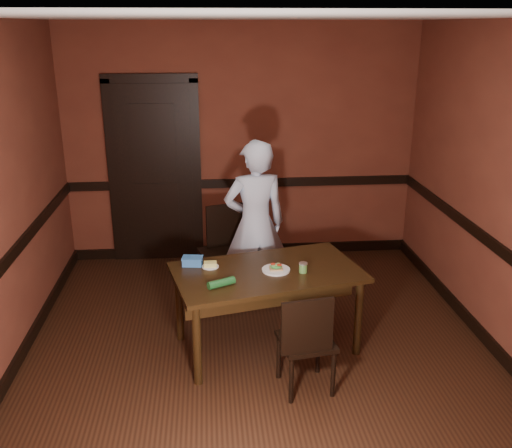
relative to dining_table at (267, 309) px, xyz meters
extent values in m
cube|color=black|center=(-0.07, -0.12, -0.36)|extent=(4.00, 4.50, 0.01)
cube|color=silver|center=(-0.07, -0.12, 2.34)|extent=(4.00, 4.50, 0.01)
cube|color=maroon|center=(-0.07, 2.13, 0.99)|extent=(4.00, 0.02, 2.70)
cube|color=maroon|center=(-0.07, -2.37, 0.99)|extent=(4.00, 0.02, 2.70)
cube|color=maroon|center=(1.93, -0.12, 0.99)|extent=(0.02, 4.50, 2.70)
cube|color=black|center=(-0.07, 2.11, 0.54)|extent=(4.00, 0.03, 0.10)
cube|color=black|center=(-2.06, -0.12, 0.54)|extent=(0.03, 4.50, 0.10)
cube|color=black|center=(1.91, -0.12, 0.54)|extent=(0.03, 4.50, 0.10)
cube|color=black|center=(-0.07, 2.11, -0.30)|extent=(4.00, 0.03, 0.12)
cube|color=black|center=(-2.06, -0.12, -0.30)|extent=(0.03, 4.50, 0.12)
cube|color=black|center=(1.91, -0.12, -0.30)|extent=(0.03, 4.50, 0.12)
cube|color=black|center=(-1.07, 2.09, 0.67)|extent=(0.85, 0.04, 2.05)
cube|color=black|center=(-1.55, 2.11, 0.67)|extent=(0.10, 0.06, 2.15)
cube|color=black|center=(-0.60, 2.11, 0.67)|extent=(0.10, 0.06, 2.15)
cube|color=black|center=(-1.07, 2.11, 1.74)|extent=(1.05, 0.06, 0.10)
cube|color=black|center=(0.00, 0.00, 0.00)|extent=(1.69, 1.19, 0.72)
imported|color=silver|center=(-0.03, 0.84, 0.47)|extent=(0.66, 0.49, 1.66)
cylinder|color=silver|center=(0.07, -0.01, 0.36)|extent=(0.23, 0.23, 0.01)
cube|color=#AC8353|center=(0.07, -0.01, 0.38)|extent=(0.11, 0.10, 0.02)
ellipsoid|color=green|center=(0.07, -0.01, 0.40)|extent=(0.10, 0.09, 0.02)
cylinder|color=red|center=(0.05, 0.00, 0.41)|extent=(0.04, 0.04, 0.01)
cylinder|color=red|center=(0.10, -0.02, 0.41)|extent=(0.04, 0.04, 0.01)
cylinder|color=#86A85B|center=(0.05, -0.04, 0.41)|extent=(0.03, 0.03, 0.01)
cylinder|color=#86A85B|center=(0.10, 0.01, 0.41)|extent=(0.03, 0.03, 0.01)
cylinder|color=#86A85B|center=(0.07, -0.01, 0.41)|extent=(0.03, 0.03, 0.01)
cylinder|color=#50843B|center=(0.29, -0.07, 0.40)|extent=(0.07, 0.07, 0.07)
cylinder|color=beige|center=(0.29, -0.07, 0.44)|extent=(0.07, 0.07, 0.01)
cylinder|color=silver|center=(-0.47, 0.11, 0.36)|extent=(0.14, 0.14, 0.01)
cube|color=#DAD168|center=(-0.47, 0.11, 0.39)|extent=(0.11, 0.07, 0.04)
cube|color=#346FB9|center=(-0.62, 0.16, 0.39)|extent=(0.18, 0.13, 0.06)
cube|color=#346FB9|center=(-0.62, 0.16, 0.43)|extent=(0.19, 0.14, 0.01)
cylinder|color=#18491F|center=(-0.39, -0.28, 0.39)|extent=(0.23, 0.16, 0.06)
camera|label=1|loc=(-0.47, -4.32, 2.29)|focal=40.00mm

